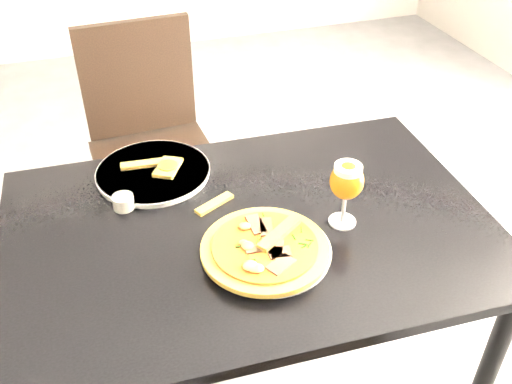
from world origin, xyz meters
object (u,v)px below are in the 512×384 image
object	(u,v)px
dining_table	(249,251)
pizza	(265,247)
chair_far	(151,143)
beer_glass	(347,181)

from	to	relation	value
dining_table	pizza	size ratio (longest dim) A/B	4.16
chair_far	pizza	distance (m)	0.99
dining_table	chair_far	distance (m)	0.85
dining_table	chair_far	world-z (taller)	chair_far
chair_far	beer_glass	world-z (taller)	chair_far
dining_table	pizza	world-z (taller)	pizza
beer_glass	chair_far	bearing A→B (deg)	111.43
dining_table	beer_glass	bearing A→B (deg)	-13.27
dining_table	beer_glass	distance (m)	0.31
dining_table	chair_far	size ratio (longest dim) A/B	1.30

